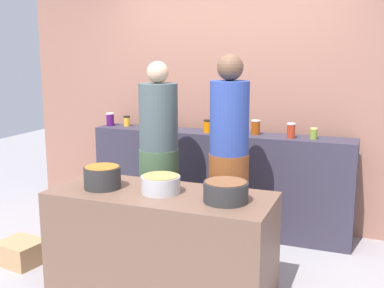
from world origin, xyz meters
The scene contains 18 objects.
ground centered at (0.00, 0.00, 0.00)m, with size 12.00×12.00×0.00m, color #979296.
storefront_wall centered at (0.00, 1.45, 1.50)m, with size 4.80×0.12×3.00m, color #9B6755.
display_shelf centered at (0.00, 1.10, 0.52)m, with size 2.70×0.36×1.03m, color #343041.
prep_table centered at (0.00, -0.30, 0.40)m, with size 1.70×0.70×0.80m, color brown.
preserve_jar_0 centered at (-1.26, 1.10, 1.10)m, with size 0.09×0.09×0.14m.
preserve_jar_1 centered at (-1.08, 1.14, 1.09)m, with size 0.07×0.07×0.11m.
preserve_jar_2 centered at (-0.63, 1.16, 1.09)m, with size 0.08×0.08×0.12m.
preserve_jar_3 centered at (-0.11, 1.07, 1.10)m, with size 0.09×0.09×0.13m.
preserve_jar_4 centered at (0.23, 1.09, 1.10)m, with size 0.07×0.07×0.14m.
preserve_jar_5 centered at (0.38, 1.12, 1.10)m, with size 0.09×0.09×0.14m.
preserve_jar_6 centered at (0.73, 1.05, 1.10)m, with size 0.08×0.08×0.14m.
preserve_jar_7 centered at (0.94, 1.08, 1.08)m, with size 0.07×0.07×0.11m.
cooking_pot_left centered at (-0.47, -0.35, 0.88)m, with size 0.29×0.29×0.17m.
cooking_pot_center centered at (0.00, -0.30, 0.86)m, with size 0.30×0.30×0.13m.
cooking_pot_right centered at (0.52, -0.33, 0.87)m, with size 0.32×0.32×0.15m.
cook_with_tongs centered at (-0.34, 0.40, 0.80)m, with size 0.36×0.36×1.76m.
cook_in_cap centered at (0.34, 0.33, 0.84)m, with size 0.34×0.34×1.82m.
bread_crate centered at (-1.36, -0.31, 0.10)m, with size 0.37×0.32×0.20m, color tan.
Camera 1 is at (1.46, -3.39, 1.84)m, focal length 44.08 mm.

